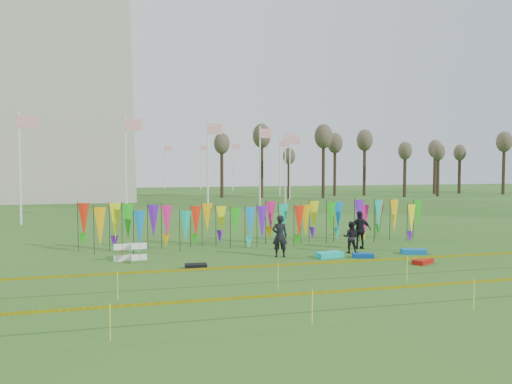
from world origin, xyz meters
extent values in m
plane|color=#234E16|center=(0.00, 0.00, 0.00)|extent=(160.00, 160.00, 0.00)
cylinder|color=silver|center=(14.00, 48.00, 4.00)|extent=(0.16, 0.16, 8.00)
plane|color=#AD1220|center=(14.60, 48.00, 7.30)|extent=(1.40, 0.00, 1.40)
cylinder|color=silver|center=(13.05, 55.25, 4.00)|extent=(0.16, 0.16, 8.00)
plane|color=#AD1220|center=(13.65, 55.25, 7.30)|extent=(1.40, 0.00, 1.40)
cylinder|color=silver|center=(10.25, 62.00, 4.00)|extent=(0.16, 0.16, 8.00)
plane|color=#AD1220|center=(10.85, 62.00, 7.30)|extent=(1.40, 0.00, 1.40)
cylinder|color=silver|center=(5.80, 67.80, 4.00)|extent=(0.16, 0.16, 8.00)
plane|color=#AD1220|center=(6.40, 67.80, 7.30)|extent=(1.40, 0.00, 1.40)
cylinder|color=silver|center=(0.00, 72.25, 4.00)|extent=(0.16, 0.16, 8.00)
plane|color=#AD1220|center=(0.60, 72.25, 7.30)|extent=(1.40, 0.00, 1.40)
cylinder|color=silver|center=(-6.75, 75.05, 4.00)|extent=(0.16, 0.16, 8.00)
plane|color=#AD1220|center=(-6.15, 75.05, 7.30)|extent=(1.40, 0.00, 1.40)
cylinder|color=silver|center=(-14.00, 76.00, 4.00)|extent=(0.16, 0.16, 8.00)
plane|color=#AD1220|center=(-13.40, 76.00, 7.30)|extent=(1.40, 0.00, 1.40)
cylinder|color=silver|center=(-21.25, 75.05, 4.00)|extent=(0.16, 0.16, 8.00)
plane|color=#AD1220|center=(-20.65, 75.05, 7.30)|extent=(1.40, 0.00, 1.40)
cylinder|color=silver|center=(-14.00, 20.00, 4.00)|extent=(0.16, 0.16, 8.00)
plane|color=#AD1220|center=(-13.40, 20.00, 7.30)|extent=(1.40, 0.00, 1.40)
cylinder|color=silver|center=(-6.75, 20.95, 4.00)|extent=(0.16, 0.16, 8.00)
plane|color=#AD1220|center=(-6.15, 20.95, 7.30)|extent=(1.40, 0.00, 1.40)
cylinder|color=silver|center=(0.00, 23.75, 4.00)|extent=(0.16, 0.16, 8.00)
plane|color=#AD1220|center=(0.60, 23.75, 7.30)|extent=(1.40, 0.00, 1.40)
cylinder|color=silver|center=(5.80, 28.20, 4.00)|extent=(0.16, 0.16, 8.00)
plane|color=#AD1220|center=(6.40, 28.20, 7.30)|extent=(1.40, 0.00, 1.40)
cylinder|color=silver|center=(10.25, 34.00, 4.00)|extent=(0.16, 0.16, 8.00)
plane|color=#AD1220|center=(10.85, 34.00, 7.30)|extent=(1.40, 0.00, 1.40)
cylinder|color=silver|center=(13.05, 40.75, 4.00)|extent=(0.16, 0.16, 8.00)
plane|color=#AD1220|center=(13.65, 40.75, 7.30)|extent=(1.40, 0.00, 1.40)
cylinder|color=black|center=(-9.00, 6.64, 1.10)|extent=(0.03, 0.03, 2.21)
cone|color=red|center=(-8.72, 6.64, 1.33)|extent=(0.64, 0.64, 1.60)
cylinder|color=black|center=(-8.33, 6.64, 1.10)|extent=(0.03, 0.03, 2.21)
cone|color=#FFAB08|center=(-8.05, 6.64, 1.33)|extent=(0.64, 0.64, 1.60)
cylinder|color=black|center=(-7.67, 6.64, 1.10)|extent=(0.03, 0.03, 2.21)
cone|color=#E7E70B|center=(-7.39, 6.64, 1.33)|extent=(0.64, 0.64, 1.60)
cylinder|color=black|center=(-7.00, 6.64, 1.10)|extent=(0.03, 0.03, 2.21)
cone|color=#1AAC13|center=(-6.72, 6.64, 1.33)|extent=(0.64, 0.64, 1.60)
cylinder|color=black|center=(-6.33, 6.64, 1.10)|extent=(0.03, 0.03, 2.21)
cone|color=#0C7ACF|center=(-6.05, 6.64, 1.33)|extent=(0.64, 0.64, 1.60)
cylinder|color=black|center=(-5.67, 6.64, 1.10)|extent=(0.03, 0.03, 2.21)
cone|color=#6416C2|center=(-5.39, 6.64, 1.33)|extent=(0.64, 0.64, 1.60)
cylinder|color=black|center=(-5.00, 6.64, 1.10)|extent=(0.03, 0.03, 2.21)
cone|color=#E1196D|center=(-4.72, 6.64, 1.33)|extent=(0.64, 0.64, 1.60)
cylinder|color=black|center=(-4.33, 6.64, 1.10)|extent=(0.03, 0.03, 2.21)
cone|color=#0CB68E|center=(-4.05, 6.64, 1.33)|extent=(0.64, 0.64, 1.60)
cylinder|color=black|center=(-3.67, 6.64, 1.10)|extent=(0.03, 0.03, 2.21)
cone|color=red|center=(-3.39, 6.64, 1.33)|extent=(0.64, 0.64, 1.60)
cylinder|color=black|center=(-3.00, 6.64, 1.10)|extent=(0.03, 0.03, 2.21)
cone|color=#FFAB08|center=(-2.72, 6.64, 1.33)|extent=(0.64, 0.64, 1.60)
cylinder|color=black|center=(-2.33, 6.64, 1.10)|extent=(0.03, 0.03, 2.21)
cone|color=#E7E70B|center=(-2.05, 6.64, 1.33)|extent=(0.64, 0.64, 1.60)
cylinder|color=black|center=(-1.67, 6.64, 1.10)|extent=(0.03, 0.03, 2.21)
cone|color=#1AAC13|center=(-1.39, 6.64, 1.33)|extent=(0.64, 0.64, 1.60)
cylinder|color=black|center=(-1.00, 6.64, 1.10)|extent=(0.03, 0.03, 2.21)
cone|color=#0C7ACF|center=(-0.72, 6.64, 1.33)|extent=(0.64, 0.64, 1.60)
cylinder|color=black|center=(-0.33, 6.64, 1.10)|extent=(0.03, 0.03, 2.21)
cone|color=#6416C2|center=(-0.05, 6.64, 1.33)|extent=(0.64, 0.64, 1.60)
cylinder|color=black|center=(0.33, 6.64, 1.10)|extent=(0.03, 0.03, 2.21)
cone|color=#E1196D|center=(0.61, 6.64, 1.33)|extent=(0.64, 0.64, 1.60)
cylinder|color=black|center=(1.00, 6.64, 1.10)|extent=(0.03, 0.03, 2.21)
cone|color=#0CB68E|center=(1.28, 6.64, 1.33)|extent=(0.64, 0.64, 1.60)
cylinder|color=black|center=(1.67, 6.64, 1.10)|extent=(0.03, 0.03, 2.21)
cone|color=red|center=(1.95, 6.64, 1.33)|extent=(0.64, 0.64, 1.60)
cylinder|color=black|center=(2.33, 6.64, 1.10)|extent=(0.03, 0.03, 2.21)
cone|color=#FFAB08|center=(2.61, 6.64, 1.33)|extent=(0.64, 0.64, 1.60)
cylinder|color=black|center=(3.00, 6.64, 1.10)|extent=(0.03, 0.03, 2.21)
cone|color=#E7E70B|center=(3.28, 6.64, 1.33)|extent=(0.64, 0.64, 1.60)
cylinder|color=black|center=(3.67, 6.64, 1.10)|extent=(0.03, 0.03, 2.21)
cone|color=#1AAC13|center=(3.95, 6.64, 1.33)|extent=(0.64, 0.64, 1.60)
cylinder|color=black|center=(4.33, 6.64, 1.10)|extent=(0.03, 0.03, 2.21)
cone|color=#0C7ACF|center=(4.61, 6.64, 1.33)|extent=(0.64, 0.64, 1.60)
cylinder|color=black|center=(5.00, 6.64, 1.10)|extent=(0.03, 0.03, 2.21)
cone|color=#6416C2|center=(5.28, 6.64, 1.33)|extent=(0.64, 0.64, 1.60)
cylinder|color=black|center=(5.67, 6.64, 1.10)|extent=(0.03, 0.03, 2.21)
cone|color=#E1196D|center=(5.95, 6.64, 1.33)|extent=(0.64, 0.64, 1.60)
cylinder|color=black|center=(6.33, 6.64, 1.10)|extent=(0.03, 0.03, 2.21)
cone|color=#0CB68E|center=(6.61, 6.64, 1.33)|extent=(0.64, 0.64, 1.60)
cylinder|color=black|center=(7.00, 6.64, 1.10)|extent=(0.03, 0.03, 2.21)
cone|color=red|center=(7.28, 6.64, 1.33)|extent=(0.64, 0.64, 1.60)
cylinder|color=black|center=(7.67, 6.64, 1.10)|extent=(0.03, 0.03, 2.21)
cone|color=#FFAB08|center=(7.95, 6.64, 1.33)|extent=(0.64, 0.64, 1.60)
cylinder|color=black|center=(8.33, 6.64, 1.10)|extent=(0.03, 0.03, 2.21)
cone|color=#E7E70B|center=(8.61, 6.64, 1.33)|extent=(0.64, 0.64, 1.60)
cylinder|color=black|center=(9.00, 6.64, 1.10)|extent=(0.03, 0.03, 2.21)
cone|color=#1AAC13|center=(9.28, 6.64, 1.33)|extent=(0.64, 0.64, 1.60)
cube|color=yellow|center=(0.00, -2.42, 0.82)|extent=(26.00, 0.01, 0.08)
cylinder|color=#FEF338|center=(-7.00, -2.42, 0.45)|extent=(0.02, 0.02, 0.90)
cylinder|color=#FEF338|center=(-2.00, -2.42, 0.45)|extent=(0.02, 0.02, 0.90)
cylinder|color=#FEF338|center=(3.00, -2.42, 0.45)|extent=(0.02, 0.02, 0.90)
cube|color=yellow|center=(0.00, -6.17, 0.82)|extent=(26.00, 0.01, 0.08)
cylinder|color=#FEF338|center=(-7.00, -6.17, 0.45)|extent=(0.02, 0.02, 0.90)
cylinder|color=#FEF338|center=(-2.00, -6.17, 0.45)|extent=(0.02, 0.02, 0.90)
cylinder|color=#FEF338|center=(3.00, -6.17, 0.45)|extent=(0.02, 0.02, 0.90)
cylinder|color=#36251B|center=(6.00, 44.00, 3.20)|extent=(0.44, 0.44, 6.40)
ellipsoid|color=brown|center=(6.00, 44.00, 6.56)|extent=(1.92, 1.92, 2.56)
cylinder|color=#36251B|center=(10.00, 44.00, 3.20)|extent=(0.44, 0.44, 6.40)
ellipsoid|color=brown|center=(10.00, 44.00, 6.56)|extent=(1.92, 1.92, 2.56)
cylinder|color=#36251B|center=(14.00, 44.00, 3.20)|extent=(0.44, 0.44, 6.40)
ellipsoid|color=brown|center=(14.00, 44.00, 6.56)|extent=(1.92, 1.92, 2.56)
cylinder|color=#36251B|center=(18.00, 44.00, 3.20)|extent=(0.44, 0.44, 6.40)
ellipsoid|color=brown|center=(18.00, 44.00, 6.56)|extent=(1.92, 1.92, 2.56)
cylinder|color=#36251B|center=(22.00, 44.00, 3.20)|extent=(0.44, 0.44, 6.40)
ellipsoid|color=brown|center=(22.00, 44.00, 6.56)|extent=(1.92, 1.92, 2.56)
cylinder|color=#36251B|center=(26.00, 44.00, 3.20)|extent=(0.44, 0.44, 6.40)
ellipsoid|color=brown|center=(26.00, 44.00, 6.56)|extent=(1.92, 1.92, 2.56)
cylinder|color=#36251B|center=(30.00, 44.00, 3.20)|extent=(0.44, 0.44, 6.40)
ellipsoid|color=brown|center=(30.00, 44.00, 6.56)|extent=(1.92, 1.92, 2.56)
cylinder|color=#36251B|center=(34.00, 44.00, 3.20)|extent=(0.44, 0.44, 6.40)
ellipsoid|color=brown|center=(34.00, 44.00, 6.56)|extent=(1.92, 1.92, 2.56)
cylinder|color=#36251B|center=(38.00, 44.00, 3.20)|extent=(0.44, 0.44, 6.40)
ellipsoid|color=brown|center=(38.00, 44.00, 6.56)|extent=(1.92, 1.92, 2.56)
cylinder|color=#36251B|center=(42.00, 44.00, 3.20)|extent=(0.44, 0.44, 6.40)
ellipsoid|color=brown|center=(42.00, 44.00, 6.56)|extent=(1.92, 1.92, 2.56)
cylinder|color=#36251B|center=(46.00, 44.00, 3.20)|extent=(0.44, 0.44, 6.40)
ellipsoid|color=brown|center=(46.00, 44.00, 6.56)|extent=(1.92, 1.92, 2.56)
cylinder|color=red|center=(-6.94, 3.58, 0.40)|extent=(0.02, 0.02, 0.80)
cylinder|color=red|center=(-6.24, 3.58, 0.40)|extent=(0.02, 0.02, 0.80)
cylinder|color=red|center=(-6.94, 4.28, 0.40)|extent=(0.02, 0.02, 0.80)
cylinder|color=red|center=(-6.24, 4.28, 0.40)|extent=(0.02, 0.02, 0.80)
imported|color=black|center=(0.02, 3.26, 0.97)|extent=(0.78, 0.63, 1.93)
imported|color=black|center=(3.62, 3.42, 0.76)|extent=(0.87, 0.78, 1.52)
imported|color=black|center=(4.58, 4.36, 0.95)|extent=(1.19, 0.77, 1.90)
cube|color=#0DCCC4|center=(2.18, 2.61, 0.12)|extent=(1.31, 0.82, 0.24)
cube|color=#093F98|center=(3.63, 2.14, 0.10)|extent=(1.03, 0.73, 0.19)
cube|color=#AD130B|center=(5.47, 0.25, 0.10)|extent=(1.18, 0.98, 0.20)
cube|color=black|center=(-4.05, 1.61, 0.10)|extent=(0.89, 0.54, 0.20)
cube|color=#0C67B5|center=(6.41, 2.46, 0.11)|extent=(1.26, 0.87, 0.22)
camera|label=1|loc=(-6.73, -18.32, 4.16)|focal=35.00mm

